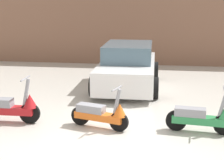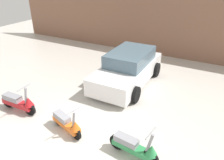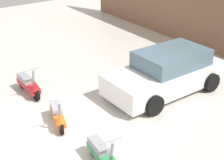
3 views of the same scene
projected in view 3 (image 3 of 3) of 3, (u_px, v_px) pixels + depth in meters
ground_plane at (47, 135)px, 9.14m from camera, size 28.00×28.00×0.00m
scooter_front_left at (29, 84)px, 11.00m from camera, size 1.54×0.55×1.07m
scooter_front_right at (58, 115)px, 9.41m from camera, size 1.35×0.65×0.96m
scooter_front_center at (104, 155)px, 7.84m from camera, size 1.44×0.52×1.00m
car_rear_left at (167, 73)px, 11.13m from camera, size 2.02×4.11×1.39m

